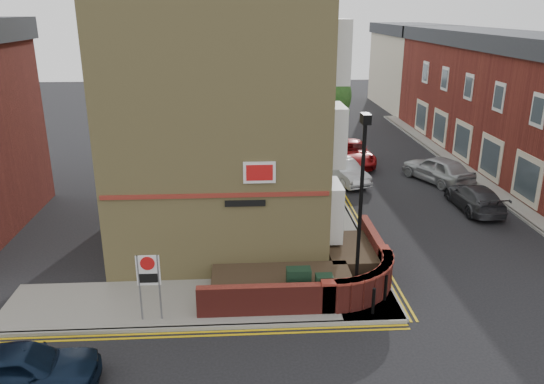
{
  "coord_description": "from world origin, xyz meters",
  "views": [
    {
      "loc": [
        -2.1,
        -14.13,
        9.34
      ],
      "look_at": [
        -1.01,
        4.0,
        3.05
      ],
      "focal_mm": 35.0,
      "sensor_mm": 36.0,
      "label": 1
    }
  ],
  "objects": [
    {
      "name": "navy_hatchback",
      "position": [
        -7.84,
        -2.55,
        0.68
      ],
      "size": [
        4.15,
        2.05,
        1.36
      ],
      "primitive_type": "imported",
      "rotation": [
        0.0,
        0.0,
        1.68
      ],
      "color": "black",
      "rests_on": "ground"
    },
    {
      "name": "far_terrace",
      "position": [
        14.5,
        17.0,
        4.04
      ],
      "size": [
        5.4,
        30.4,
        8.0
      ],
      "color": "maroon",
      "rests_on": "ground"
    },
    {
      "name": "bollard_far",
      "position": [
        2.6,
        1.2,
        0.57
      ],
      "size": [
        0.11,
        0.11,
        0.9
      ],
      "primitive_type": "cylinder",
      "color": "black",
      "rests_on": "pavement_corner"
    },
    {
      "name": "traffic_light_assembly",
      "position": [
        2.4,
        25.0,
        2.78
      ],
      "size": [
        0.2,
        0.16,
        4.2
      ],
      "color": "black",
      "rests_on": "pavement_main"
    },
    {
      "name": "bollard_near",
      "position": [
        2.0,
        0.4,
        0.57
      ],
      "size": [
        0.11,
        0.11,
        0.9
      ],
      "primitive_type": "cylinder",
      "color": "black",
      "rests_on": "pavement_corner"
    },
    {
      "name": "pavement_corner",
      "position": [
        -3.5,
        1.5,
        0.06
      ],
      "size": [
        13.0,
        3.0,
        0.12
      ],
      "primitive_type": "cube",
      "color": "gray",
      "rests_on": "ground"
    },
    {
      "name": "utility_cabinet_large",
      "position": [
        -0.3,
        1.3,
        0.72
      ],
      "size": [
        0.8,
        0.45,
        1.2
      ],
      "primitive_type": "cube",
      "color": "black",
      "rests_on": "pavement_corner"
    },
    {
      "name": "red_car_main",
      "position": [
        4.83,
        18.02,
        0.72
      ],
      "size": [
        2.45,
        5.23,
        1.45
      ],
      "primitive_type": "imported",
      "rotation": [
        0.0,
        0.0,
        0.01
      ],
      "color": "maroon",
      "rests_on": "ground"
    },
    {
      "name": "tree_near",
      "position": [
        2.0,
        14.05,
        4.7
      ],
      "size": [
        3.64,
        3.65,
        6.7
      ],
      "color": "#382B1E",
      "rests_on": "pavement_main"
    },
    {
      "name": "kerb_side",
      "position": [
        -3.5,
        0.0,
        0.06
      ],
      "size": [
        13.0,
        0.15,
        0.12
      ],
      "primitive_type": "cube",
      "color": "gray",
      "rests_on": "ground"
    },
    {
      "name": "lamppost",
      "position": [
        1.6,
        1.2,
        3.34
      ],
      "size": [
        0.25,
        0.5,
        6.3
      ],
      "color": "black",
      "rests_on": "pavement_corner"
    },
    {
      "name": "silver_car_far",
      "position": [
        9.0,
        14.0,
        0.77
      ],
      "size": [
        3.46,
        4.85,
        1.53
      ],
      "primitive_type": "imported",
      "rotation": [
        0.0,
        0.0,
        3.55
      ],
      "color": "#A4A8AC",
      "rests_on": "ground"
    },
    {
      "name": "utility_cabinet_small",
      "position": [
        0.5,
        1.0,
        0.67
      ],
      "size": [
        0.55,
        0.4,
        1.1
      ],
      "primitive_type": "cube",
      "color": "black",
      "rests_on": "pavement_corner"
    },
    {
      "name": "garden_wall",
      "position": [
        0.0,
        2.5,
        0.0
      ],
      "size": [
        6.8,
        6.0,
        1.2
      ],
      "primitive_type": null,
      "color": "maroon",
      "rests_on": "ground"
    },
    {
      "name": "pavement_main",
      "position": [
        2.0,
        16.0,
        0.06
      ],
      "size": [
        2.0,
        32.0,
        0.12
      ],
      "primitive_type": "cube",
      "color": "gray",
      "rests_on": "ground"
    },
    {
      "name": "yellow_lines_side",
      "position": [
        -3.5,
        -0.25,
        0.01
      ],
      "size": [
        13.0,
        0.28,
        0.01
      ],
      "primitive_type": "cube",
      "color": "gold",
      "rests_on": "ground"
    },
    {
      "name": "kerb_main_far",
      "position": [
        11.0,
        13.0,
        0.06
      ],
      "size": [
        0.15,
        40.0,
        0.12
      ],
      "primitive_type": "cube",
      "color": "gray",
      "rests_on": "ground"
    },
    {
      "name": "silver_car_near",
      "position": [
        3.63,
        14.27,
        0.67
      ],
      "size": [
        2.72,
        4.28,
        1.33
      ],
      "primitive_type": "imported",
      "rotation": [
        0.0,
        0.0,
        0.35
      ],
      "color": "silver",
      "rests_on": "ground"
    },
    {
      "name": "corner_building",
      "position": [
        -2.84,
        8.0,
        6.23
      ],
      "size": [
        8.95,
        10.4,
        13.6
      ],
      "color": "tan",
      "rests_on": "ground"
    },
    {
      "name": "ground",
      "position": [
        0.0,
        0.0,
        0.0
      ],
      "size": [
        120.0,
        120.0,
        0.0
      ],
      "primitive_type": "plane",
      "color": "black",
      "rests_on": "ground"
    },
    {
      "name": "kerb_main_near",
      "position": [
        3.0,
        16.0,
        0.06
      ],
      "size": [
        0.15,
        32.0,
        0.12
      ],
      "primitive_type": "cube",
      "color": "gray",
      "rests_on": "ground"
    },
    {
      "name": "tree_mid",
      "position": [
        2.0,
        22.05,
        5.2
      ],
      "size": [
        4.03,
        4.03,
        7.42
      ],
      "color": "#382B1E",
      "rests_on": "pavement_main"
    },
    {
      "name": "tree_far",
      "position": [
        2.0,
        30.05,
        4.91
      ],
      "size": [
        3.81,
        3.81,
        7.0
      ],
      "color": "#382B1E",
      "rests_on": "pavement_main"
    },
    {
      "name": "yellow_lines_main",
      "position": [
        3.25,
        16.0,
        0.01
      ],
      "size": [
        0.28,
        32.0,
        0.01
      ],
      "primitive_type": "cube",
      "color": "gold",
      "rests_on": "ground"
    },
    {
      "name": "far_terrace_cream",
      "position": [
        14.5,
        38.0,
        4.05
      ],
      "size": [
        5.4,
        12.4,
        8.0
      ],
      "color": "beige",
      "rests_on": "ground"
    },
    {
      "name": "pavement_far",
      "position": [
        13.0,
        13.0,
        0.06
      ],
      "size": [
        4.0,
        40.0,
        0.12
      ],
      "primitive_type": "cube",
      "color": "gray",
      "rests_on": "ground"
    },
    {
      "name": "zone_sign",
      "position": [
        -5.0,
        0.5,
        1.64
      ],
      "size": [
        0.72,
        0.07,
        2.2
      ],
      "color": "slate",
      "rests_on": "pavement_corner"
    },
    {
      "name": "grey_car_far",
      "position": [
        9.27,
        9.62,
        0.62
      ],
      "size": [
        1.75,
        4.26,
        1.23
      ],
      "primitive_type": "imported",
      "rotation": [
        0.0,
        0.0,
        3.15
      ],
      "color": "#2F3034",
      "rests_on": "ground"
    }
  ]
}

